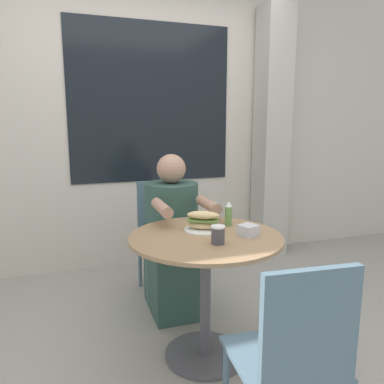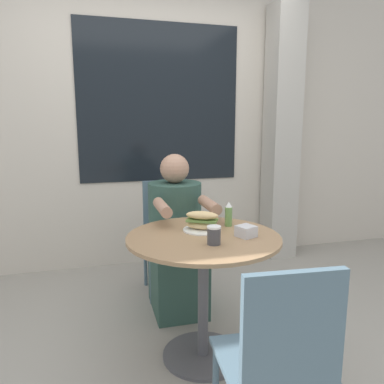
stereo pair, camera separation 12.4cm
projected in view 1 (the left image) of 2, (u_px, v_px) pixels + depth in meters
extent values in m
plane|color=gray|center=(205.00, 355.00, 2.16)|extent=(8.00, 8.00, 0.00)
cube|color=beige|center=(142.00, 114.00, 3.42)|extent=(8.00, 0.08, 2.80)
cube|color=black|center=(152.00, 103.00, 3.38)|extent=(1.47, 0.01, 1.41)
cube|color=#B2ADA3|center=(272.00, 136.00, 3.66)|extent=(0.28, 0.28, 2.40)
cylinder|color=#997551|center=(206.00, 237.00, 2.03)|extent=(0.84, 0.84, 0.02)
cylinder|color=#515156|center=(205.00, 298.00, 2.10)|extent=(0.06, 0.06, 0.68)
cylinder|color=#515156|center=(205.00, 354.00, 2.16)|extent=(0.46, 0.46, 0.02)
cube|color=slate|center=(164.00, 239.00, 2.89)|extent=(0.39, 0.39, 0.02)
cube|color=slate|center=(159.00, 206.00, 3.02)|extent=(0.35, 0.04, 0.42)
cylinder|color=slate|center=(191.00, 272.00, 2.83)|extent=(0.03, 0.03, 0.43)
cylinder|color=slate|center=(148.00, 277.00, 2.73)|extent=(0.03, 0.03, 0.43)
cylinder|color=slate|center=(179.00, 257.00, 3.14)|extent=(0.03, 0.03, 0.43)
cylinder|color=slate|center=(140.00, 261.00, 3.04)|extent=(0.03, 0.03, 0.43)
cube|color=#2D4C42|center=(175.00, 280.00, 2.66)|extent=(0.36, 0.47, 0.45)
cylinder|color=#2D4C42|center=(172.00, 215.00, 2.65)|extent=(0.37, 0.37, 0.46)
sphere|color=tan|center=(171.00, 169.00, 2.58)|extent=(0.20, 0.20, 0.20)
cylinder|color=tan|center=(208.00, 204.00, 2.35)|extent=(0.07, 0.30, 0.07)
cylinder|color=tan|center=(162.00, 208.00, 2.26)|extent=(0.07, 0.30, 0.07)
cube|color=slate|center=(282.00, 358.00, 1.43)|extent=(0.41, 0.41, 0.02)
cube|color=slate|center=(310.00, 330.00, 1.22)|extent=(0.35, 0.06, 0.42)
cylinder|color=slate|center=(296.00, 376.00, 1.66)|extent=(0.03, 0.03, 0.43)
cylinder|color=white|center=(203.00, 230.00, 2.13)|extent=(0.22, 0.22, 0.01)
ellipsoid|color=#DBB77A|center=(203.00, 225.00, 2.12)|extent=(0.20, 0.16, 0.05)
cube|color=olive|center=(203.00, 220.00, 2.12)|extent=(0.19, 0.16, 0.01)
ellipsoid|color=#DBB77A|center=(203.00, 215.00, 2.11)|extent=(0.20, 0.16, 0.05)
cylinder|color=#424247|center=(218.00, 236.00, 1.88)|extent=(0.07, 0.07, 0.08)
cylinder|color=white|center=(218.00, 227.00, 1.87)|extent=(0.07, 0.07, 0.01)
cube|color=silver|center=(248.00, 230.00, 2.02)|extent=(0.12, 0.12, 0.06)
cylinder|color=#66934C|center=(229.00, 216.00, 2.22)|extent=(0.04, 0.04, 0.11)
cone|color=white|center=(229.00, 204.00, 2.21)|extent=(0.04, 0.04, 0.03)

